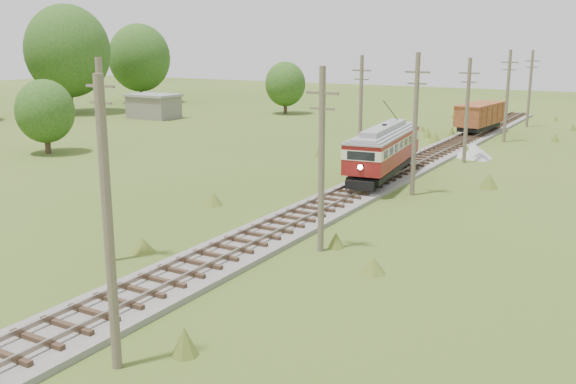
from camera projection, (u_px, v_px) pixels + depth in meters
The scene contains 17 objects.
railbed_main at pixel (383, 179), 45.32m from camera, with size 3.60×96.00×0.57m.
streetcar at pixel (384, 147), 44.74m from camera, with size 3.98×11.41×5.16m.
gondola at pixel (480, 115), 67.46m from camera, with size 3.49×8.51×2.75m.
gravel_pile at pixel (474, 151), 54.53m from camera, with size 3.29×3.48×1.19m.
utility_pole_r_1 at pixel (108, 228), 18.44m from camera, with size 0.30×0.30×8.80m.
utility_pole_r_2 at pixel (322, 159), 29.27m from camera, with size 1.60×0.30×8.60m.
utility_pole_r_3 at pixel (415, 123), 40.21m from camera, with size 1.60×0.30×9.00m.
utility_pole_r_4 at pixel (467, 110), 51.32m from camera, with size 1.60×0.30×8.40m.
utility_pole_r_5 at pixel (507, 95), 62.00m from camera, with size 1.60×0.30×8.90m.
utility_pole_r_6 at pixel (530, 88), 73.06m from camera, with size 1.60×0.30×8.70m.
utility_pole_l_a at pixel (105, 160), 27.85m from camera, with size 1.60×0.30×9.00m.
utility_pole_l_b at pixel (361, 108), 51.60m from camera, with size 1.60×0.30×8.60m.
tree_left_4 at pixel (68, 51), 86.72m from camera, with size 11.34×11.34×14.61m.
tree_left_5 at pixel (139, 58), 101.45m from camera, with size 9.66×9.66×12.44m.
tree_mid_a at pixel (285, 84), 86.76m from camera, with size 5.46×5.46×7.03m.
tree_mid_c at pixel (45, 111), 55.84m from camera, with size 5.04×5.04×6.49m.
shed at pixel (154, 106), 82.26m from camera, with size 6.40×4.40×3.10m.
Camera 1 is at (16.49, -7.70, 9.64)m, focal length 40.00 mm.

